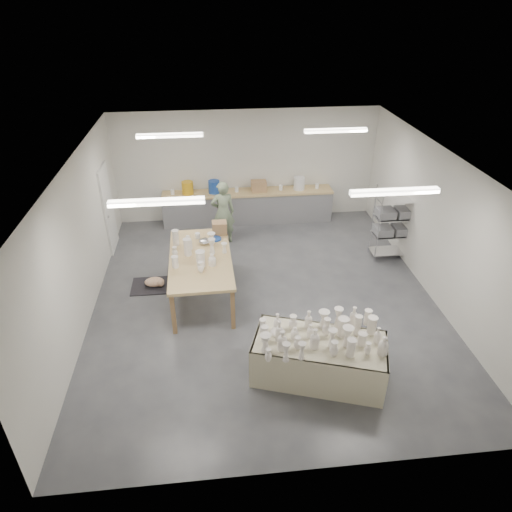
{
  "coord_description": "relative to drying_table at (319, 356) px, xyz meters",
  "views": [
    {
      "loc": [
        -1.02,
        -7.75,
        5.63
      ],
      "look_at": [
        -0.18,
        -0.02,
        1.05
      ],
      "focal_mm": 32.0,
      "sensor_mm": 36.0,
      "label": 1
    }
  ],
  "objects": [
    {
      "name": "wire_shelf",
      "position": [
        2.59,
        3.7,
        0.49
      ],
      "size": [
        0.88,
        0.48,
        1.8
      ],
      "color": "silver",
      "rests_on": "ground"
    },
    {
      "name": "drying_table",
      "position": [
        0.0,
        0.0,
        0.0
      ],
      "size": [
        2.33,
        1.66,
        1.12
      ],
      "rotation": [
        0.0,
        0.0,
        -0.32
      ],
      "color": "olive",
      "rests_on": "ground"
    },
    {
      "name": "work_table",
      "position": [
        -1.88,
        2.67,
        0.5
      ],
      "size": [
        1.29,
        2.51,
        1.29
      ],
      "rotation": [
        0.0,
        0.0,
        0.02
      ],
      "color": "tan",
      "rests_on": "ground"
    },
    {
      "name": "potter",
      "position": [
        -1.33,
        4.9,
        0.38
      ],
      "size": [
        0.63,
        0.44,
        1.63
      ],
      "primitive_type": "imported",
      "rotation": [
        0.0,
        0.0,
        3.23
      ],
      "color": "gray",
      "rests_on": "ground"
    },
    {
      "name": "rug",
      "position": [
        -2.94,
        3.01,
        -0.42
      ],
      "size": [
        1.0,
        0.7,
        0.02
      ],
      "primitive_type": "cube",
      "color": "black",
      "rests_on": "ground"
    },
    {
      "name": "cat",
      "position": [
        -2.92,
        3.0,
        -0.32
      ],
      "size": [
        0.49,
        0.4,
        0.18
      ],
      "rotation": [
        0.0,
        0.0,
        0.28
      ],
      "color": "white",
      "rests_on": "rug"
    },
    {
      "name": "room",
      "position": [
        -0.72,
        2.38,
        1.62
      ],
      "size": [
        8.0,
        8.02,
        3.0
      ],
      "color": "#424449",
      "rests_on": "ground"
    },
    {
      "name": "back_counter",
      "position": [
        -0.62,
        5.98,
        0.05
      ],
      "size": [
        4.6,
        0.6,
        1.24
      ],
      "color": "tan",
      "rests_on": "ground"
    },
    {
      "name": "red_stool",
      "position": [
        -1.33,
        5.17,
        -0.18
      ],
      "size": [
        0.41,
        0.41,
        0.29
      ],
      "rotation": [
        0.0,
        0.0,
        0.43
      ],
      "color": "red",
      "rests_on": "ground"
    }
  ]
}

